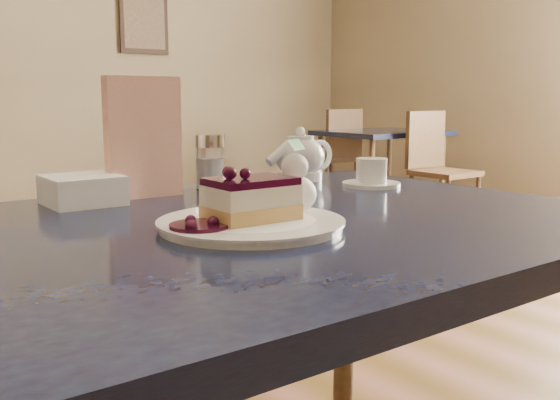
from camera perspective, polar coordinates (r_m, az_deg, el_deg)
main_table at (r=0.94m, az=-4.34°, el=-6.80°), size 1.22×0.82×0.75m
dessert_plate at (r=0.88m, az=-2.66°, el=-2.23°), size 0.26×0.26×0.01m
cheesecake_slice at (r=0.87m, az=-2.67°, el=0.06°), size 0.12×0.09×0.06m
whipped_cream at (r=0.93m, az=1.35°, el=0.57°), size 0.07×0.07×0.06m
berry_sauce at (r=0.83m, az=-7.37°, el=-2.36°), size 0.08×0.08×0.01m
tea_set at (r=1.37m, az=3.12°, el=3.52°), size 0.23×0.28×0.11m
menu_card at (r=1.17m, az=-12.37°, el=5.61°), size 0.14×0.03×0.22m
sugar_shaker at (r=1.25m, az=-6.42°, el=3.52°), size 0.06×0.06×0.11m
napkin_stack at (r=1.13m, az=-17.60°, el=0.89°), size 0.12×0.12×0.05m
bg_table_far_right at (r=5.04m, az=9.13°, el=-0.75°), size 0.92×1.65×1.10m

